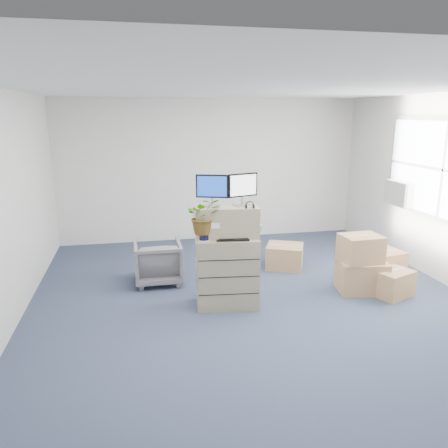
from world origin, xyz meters
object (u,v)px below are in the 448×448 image
at_px(keyboard, 233,239).
at_px(potted_plant, 204,221).
at_px(monitor_right, 243,187).
at_px(water_bottle, 233,228).
at_px(filing_cabinet_lower, 227,272).
at_px(office_chair, 158,260).
at_px(monitor_left, 212,189).

bearing_deg(keyboard, potted_plant, -179.62).
distance_m(monitor_right, water_bottle, 0.54).
relative_size(filing_cabinet_lower, office_chair, 1.33).
bearing_deg(monitor_right, water_bottle, -179.03).
bearing_deg(monitor_left, filing_cabinet_lower, -2.37).
relative_size(filing_cabinet_lower, keyboard, 2.26).
bearing_deg(potted_plant, monitor_left, 44.07).
bearing_deg(water_bottle, potted_plant, -168.99).
bearing_deg(filing_cabinet_lower, water_bottle, 16.35).
relative_size(filing_cabinet_lower, monitor_right, 2.27).
bearing_deg(monitor_left, potted_plant, -117.61).
bearing_deg(filing_cabinet_lower, monitor_left, 165.47).
distance_m(filing_cabinet_lower, potted_plant, 0.80).
distance_m(monitor_right, office_chair, 1.88).
distance_m(monitor_left, keyboard, 0.69).
distance_m(keyboard, office_chair, 1.56).
bearing_deg(monitor_left, water_bottle, 6.46).
height_order(water_bottle, office_chair, water_bottle).
height_order(keyboard, potted_plant, potted_plant).
relative_size(filing_cabinet_lower, potted_plant, 1.98).
xyz_separation_m(monitor_left, monitor_right, (0.40, -0.01, 0.00)).
relative_size(keyboard, potted_plant, 0.88).
distance_m(keyboard, water_bottle, 0.18).
bearing_deg(office_chair, monitor_left, 125.37).
bearing_deg(keyboard, office_chair, 137.57).
relative_size(monitor_left, office_chair, 0.58).
xyz_separation_m(water_bottle, office_chair, (-0.93, 1.00, -0.71)).
xyz_separation_m(monitor_right, office_chair, (-1.07, 0.95, -1.23)).
height_order(monitor_right, office_chair, monitor_right).
xyz_separation_m(monitor_left, water_bottle, (0.26, -0.05, -0.51)).
relative_size(filing_cabinet_lower, water_bottle, 3.85).
height_order(monitor_right, keyboard, monitor_right).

